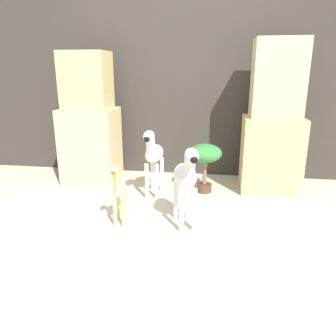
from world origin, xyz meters
The scene contains 8 objects.
ground_plane centered at (0.00, 0.00, 0.00)m, with size 14.00×14.00×0.00m, color beige.
wall_back centered at (0.00, 1.71, 1.10)m, with size 6.40×0.08×2.20m.
rock_pillar_left centered at (-1.00, 1.23, 0.66)m, with size 0.61×0.48×1.46m.
rock_pillar_right centered at (1.00, 1.23, 0.71)m, with size 0.61×0.48×1.56m.
zebra_right centered at (0.19, 0.21, 0.45)m, with size 0.28×0.52×0.72m.
zebra_left centered at (-0.20, 0.87, 0.45)m, with size 0.19×0.51×0.72m.
giraffe_figurine centered at (-0.36, 0.19, 0.29)m, with size 0.13×0.33×0.55m.
potted_palm_front centered at (0.31, 1.05, 0.39)m, with size 0.35×0.35×0.52m.
Camera 1 is at (0.41, -2.28, 1.28)m, focal length 35.00 mm.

